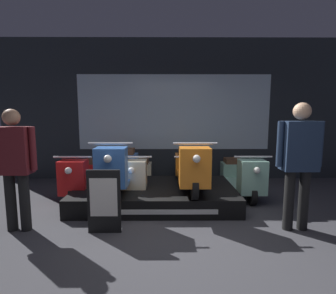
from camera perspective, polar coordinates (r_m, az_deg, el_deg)
ground_plane at (r=3.36m, az=2.90°, el=-19.90°), size 30.00×30.00×0.00m
shop_wall_back at (r=6.09m, az=1.31°, el=8.01°), size 7.96×0.09×3.20m
display_platform at (r=4.58m, az=-2.80°, el=-10.30°), size 2.67×1.53×0.29m
scooter_display_left at (r=4.51m, az=-10.52°, el=-4.34°), size 0.63×1.78×0.83m
scooter_display_right at (r=4.46m, az=4.91°, el=-4.38°), size 0.63×1.78×0.83m
scooter_backrow_0 at (r=5.30m, az=-17.48°, el=-6.02°), size 0.63×1.78×0.83m
scooter_backrow_1 at (r=5.10m, az=-6.64°, el=-6.25°), size 0.63×1.78×0.83m
scooter_backrow_2 at (r=5.09m, az=4.67°, el=-6.25°), size 0.63×1.78×0.83m
scooter_backrow_3 at (r=5.27m, az=15.59°, el=-6.02°), size 0.63×1.78×0.83m
person_left_browsing at (r=3.89m, az=-30.39°, el=-2.72°), size 0.56×0.23×1.59m
person_right_browsing at (r=3.77m, az=26.65°, el=-1.80°), size 0.59×0.24×1.67m
price_sign_board at (r=3.51m, az=-13.76°, el=-11.41°), size 0.42×0.04×0.83m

